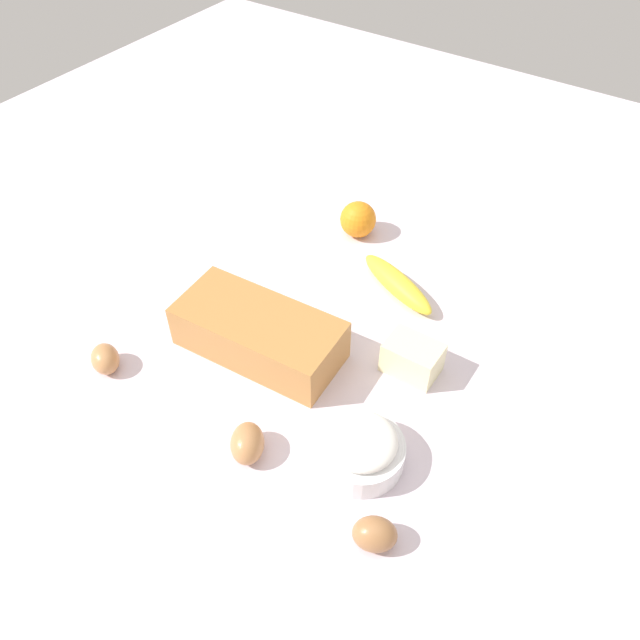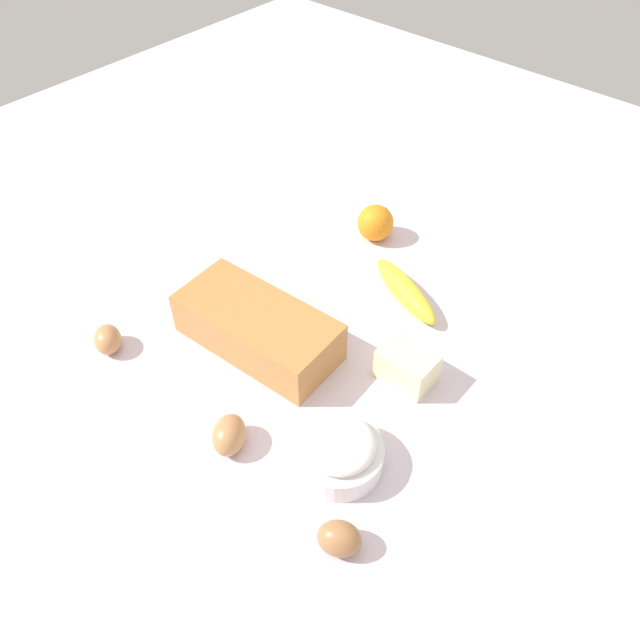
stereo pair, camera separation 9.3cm
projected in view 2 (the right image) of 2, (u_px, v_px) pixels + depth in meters
name	position (u px, v px, depth m)	size (l,w,h in m)	color
ground_plane	(320.00, 340.00, 1.12)	(2.40, 2.40, 0.02)	silver
loaf_pan	(258.00, 327.00, 1.07)	(0.29, 0.15, 0.08)	#B77A3D
flour_bowl	(339.00, 451.00, 0.91)	(0.13, 0.13, 0.07)	white
banana	(405.00, 290.00, 1.17)	(0.19, 0.04, 0.04)	yellow
orange_fruit	(375.00, 223.00, 1.28)	(0.07, 0.07, 0.07)	orange
butter_block	(407.00, 366.00, 1.03)	(0.09, 0.06, 0.06)	#F4EDB2
egg_near_butter	(108.00, 339.00, 1.08)	(0.05, 0.05, 0.06)	#BC7F4D
egg_beside_bowl	(229.00, 435.00, 0.94)	(0.05, 0.05, 0.07)	#B67B4A
egg_loose	(339.00, 538.00, 0.83)	(0.05, 0.05, 0.06)	#A26D42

